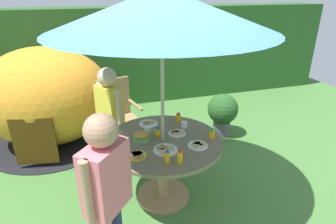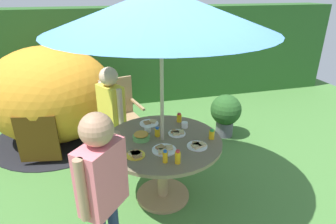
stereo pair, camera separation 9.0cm
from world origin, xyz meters
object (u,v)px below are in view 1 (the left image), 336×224
(plate_front_edge, at_px, (165,150))
(plate_mid_right, at_px, (198,145))
(snack_bowl, at_px, (142,136))
(potted_plant, at_px, (223,112))
(patio_umbrella, at_px, (162,10))
(juice_bottle_near_left, at_px, (212,134))
(juice_bottle_center_front, at_px, (180,157))
(wooden_chair, at_px, (118,112))
(cup_far, at_px, (148,129))
(juice_bottle_back_edge, at_px, (158,132))
(garden_table, at_px, (163,153))
(juice_bottle_center_back, at_px, (178,118))
(plate_mid_left, at_px, (177,133))
(child_in_pink_shirt, at_px, (106,179))
(juice_bottle_far_left, at_px, (167,157))
(plate_near_right, at_px, (137,155))
(dome_tent, at_px, (47,97))
(cup_near, at_px, (184,125))
(plate_far_right, at_px, (149,123))
(child_in_yellow_shirt, at_px, (109,106))

(plate_front_edge, height_order, plate_mid_right, same)
(snack_bowl, bearing_deg, potted_plant, 35.79)
(patio_umbrella, xyz_separation_m, plate_front_edge, (-0.04, -0.21, -1.27))
(juice_bottle_near_left, distance_m, juice_bottle_center_front, 0.58)
(wooden_chair, distance_m, cup_far, 1.07)
(patio_umbrella, xyz_separation_m, juice_bottle_near_left, (0.50, -0.11, -1.23))
(patio_umbrella, distance_m, juice_bottle_back_edge, 1.23)
(garden_table, relative_size, juice_bottle_center_back, 11.45)
(plate_mid_left, distance_m, cup_far, 0.33)
(potted_plant, height_order, child_in_pink_shirt, child_in_pink_shirt)
(juice_bottle_far_left, distance_m, juice_bottle_center_front, 0.11)
(child_in_pink_shirt, relative_size, plate_near_right, 7.87)
(dome_tent, xyz_separation_m, snack_bowl, (1.05, -1.72, 0.06))
(snack_bowl, bearing_deg, cup_far, 57.33)
(juice_bottle_center_back, height_order, juice_bottle_back_edge, juice_bottle_center_back)
(juice_bottle_center_front, bearing_deg, plate_near_right, 147.62)
(juice_bottle_back_edge, bearing_deg, juice_bottle_near_left, -21.29)
(wooden_chair, relative_size, juice_bottle_center_front, 7.74)
(cup_near, bearing_deg, juice_bottle_back_edge, -161.95)
(juice_bottle_center_front, xyz_separation_m, juice_bottle_center_back, (0.27, 0.82, -0.01))
(juice_bottle_back_edge, bearing_deg, child_in_pink_shirt, -126.53)
(patio_umbrella, height_order, snack_bowl, patio_umbrella)
(snack_bowl, distance_m, plate_mid_right, 0.59)
(plate_mid_left, relative_size, plate_far_right, 0.86)
(plate_front_edge, height_order, cup_far, cup_far)
(wooden_chair, xyz_separation_m, plate_near_right, (-0.01, -1.49, 0.18))
(garden_table, xyz_separation_m, plate_far_right, (-0.05, 0.41, 0.17))
(plate_mid_right, relative_size, juice_bottle_far_left, 1.66)
(child_in_yellow_shirt, bearing_deg, potted_plant, 72.42)
(dome_tent, distance_m, snack_bowl, 2.02)
(child_in_pink_shirt, distance_m, snack_bowl, 0.92)
(plate_near_right, relative_size, cup_far, 2.58)
(juice_bottle_center_back, relative_size, cup_far, 1.54)
(snack_bowl, relative_size, cup_near, 2.51)
(child_in_pink_shirt, bearing_deg, dome_tent, 55.01)
(child_in_yellow_shirt, bearing_deg, patio_umbrella, -0.00)
(snack_bowl, xyz_separation_m, juice_bottle_far_left, (0.13, -0.47, 0.02))
(juice_bottle_center_front, height_order, juice_bottle_back_edge, juice_bottle_center_front)
(child_in_pink_shirt, xyz_separation_m, juice_bottle_center_back, (0.94, 1.11, -0.13))
(dome_tent, distance_m, plate_near_right, 2.23)
(wooden_chair, height_order, juice_bottle_back_edge, wooden_chair)
(plate_front_edge, xyz_separation_m, plate_near_right, (-0.28, -0.02, 0.00))
(wooden_chair, height_order, juice_bottle_center_back, wooden_chair)
(child_in_yellow_shirt, relative_size, juice_bottle_near_left, 12.42)
(garden_table, height_order, juice_bottle_center_front, juice_bottle_center_front)
(child_in_yellow_shirt, relative_size, child_in_pink_shirt, 0.93)
(juice_bottle_near_left, bearing_deg, plate_front_edge, -169.41)
(snack_bowl, distance_m, juice_bottle_center_front, 0.57)
(plate_mid_left, bearing_deg, cup_near, 44.78)
(juice_bottle_near_left, distance_m, cup_near, 0.37)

